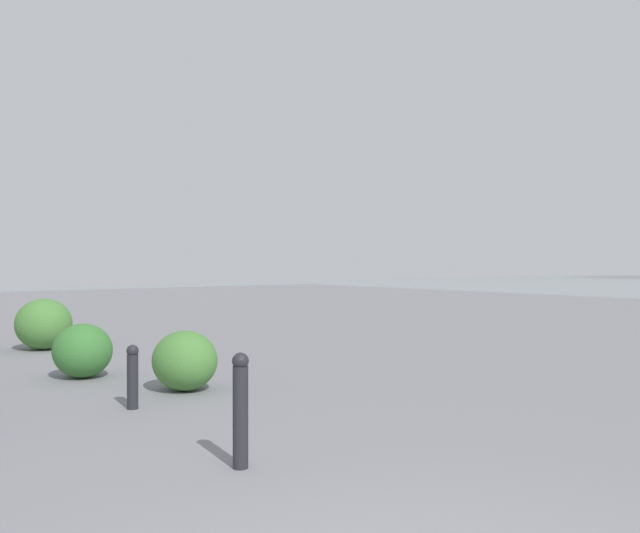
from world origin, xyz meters
TOP-DOWN VIEW (x-y plane):
  - bollard_near at (2.52, -0.57)m, footprint 0.13×0.13m
  - bollard_mid at (5.00, -0.69)m, footprint 0.13×0.13m
  - shrub_low at (5.59, -1.59)m, footprint 0.87×0.78m
  - shrub_round at (7.27, -0.87)m, footprint 0.87×0.78m
  - shrub_wide at (10.62, -1.24)m, footprint 1.08×0.97m

SIDE VIEW (x-z plane):
  - bollard_mid at x=5.00m, z-range 0.02..0.71m
  - shrub_low at x=5.59m, z-range 0.00..0.74m
  - shrub_round at x=7.27m, z-range 0.00..0.74m
  - shrub_wide at x=10.62m, z-range 0.00..0.92m
  - bollard_near at x=2.52m, z-range 0.02..0.91m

